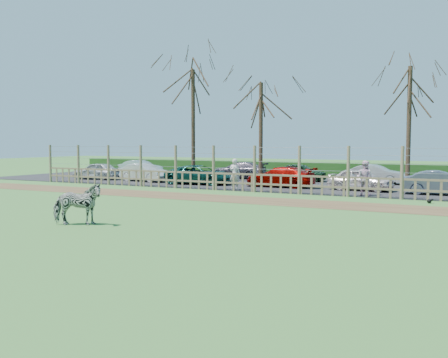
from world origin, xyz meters
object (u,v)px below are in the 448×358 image
at_px(car_3, 280,177).
at_px(car_11, 376,174).
at_px(visitor_b, 365,178).
at_px(car_9, 238,170).
at_px(crow, 430,201).
at_px(tree_right, 410,97).
at_px(car_0, 96,171).
at_px(car_7, 141,168).
at_px(car_10, 301,172).
at_px(car_4, 361,180).
at_px(visitor_a, 235,174).
at_px(car_5, 441,183).
at_px(car_2, 199,175).
at_px(tree_left, 193,98).
at_px(zebra, 77,204).
at_px(tree_mid, 261,108).
at_px(car_1, 145,172).

xyz_separation_m(car_3, car_11, (4.53, 5.11, 0.00)).
height_order(visitor_b, car_9, visitor_b).
relative_size(crow, car_11, 0.07).
xyz_separation_m(tree_right, car_0, (-20.57, -3.10, -4.60)).
xyz_separation_m(crow, car_3, (-8.56, 4.14, 0.54)).
xyz_separation_m(car_7, car_10, (13.21, 0.24, 0.00)).
relative_size(car_0, car_4, 1.00).
bearing_deg(visitor_a, crow, 165.85).
xyz_separation_m(car_5, car_9, (-13.98, 5.63, 0.00)).
relative_size(car_2, car_9, 1.04).
distance_m(tree_left, car_10, 8.82).
bearing_deg(car_4, car_7, 82.70).
height_order(zebra, car_5, zebra).
bearing_deg(tree_left, car_4, -6.82).
relative_size(tree_right, car_9, 1.78).
bearing_deg(tree_mid, car_0, -167.31).
bearing_deg(tree_left, car_1, -151.54).
distance_m(tree_left, car_9, 6.48).
bearing_deg(visitor_a, car_2, -37.20).
bearing_deg(tree_mid, car_11, 22.06).
bearing_deg(visitor_a, car_11, -134.57).
xyz_separation_m(car_4, car_7, (-18.30, 4.68, 0.00)).
xyz_separation_m(tree_mid, car_3, (2.26, -2.36, -4.23)).
bearing_deg(car_1, car_7, 46.84).
xyz_separation_m(tree_mid, car_7, (-11.35, 2.31, -4.23)).
bearing_deg(car_4, tree_right, -28.56).
relative_size(car_5, car_10, 1.03).
xyz_separation_m(car_5, car_10, (-9.15, 5.33, 0.00)).
bearing_deg(car_3, car_11, 139.71).
relative_size(crow, car_4, 0.07).
relative_size(visitor_a, car_10, 0.49).
xyz_separation_m(car_3, car_5, (8.75, -0.42, 0.00)).
bearing_deg(tree_right, car_5, -58.47).
bearing_deg(car_2, tree_mid, -51.82).
xyz_separation_m(car_2, car_4, (9.92, 0.46, 0.00)).
height_order(car_5, car_7, same).
xyz_separation_m(car_4, car_10, (-5.09, 4.92, 0.00)).
xyz_separation_m(visitor_a, car_0, (-12.14, 2.39, -0.26)).
distance_m(tree_right, car_3, 8.65).
bearing_deg(car_4, crow, -129.84).
relative_size(tree_left, zebra, 4.88).
bearing_deg(zebra, car_11, -44.59).
distance_m(visitor_b, car_3, 5.92).
relative_size(tree_left, visitor_a, 4.57).
distance_m(tree_right, visitor_b, 6.97).
bearing_deg(car_5, tree_right, 27.44).
height_order(car_2, car_10, same).
height_order(visitor_b, car_5, visitor_b).
bearing_deg(car_9, visitor_b, 49.65).
bearing_deg(car_9, car_1, -43.74).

